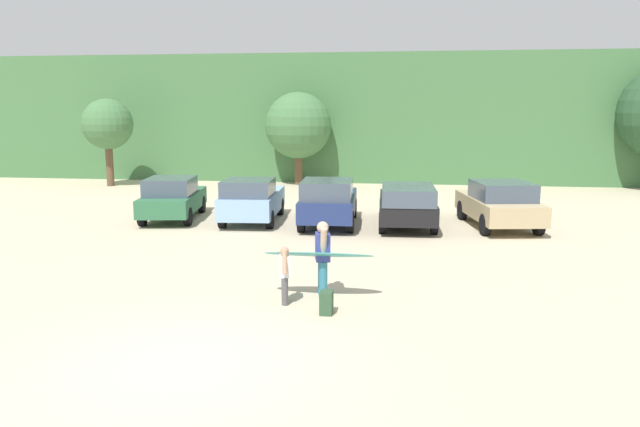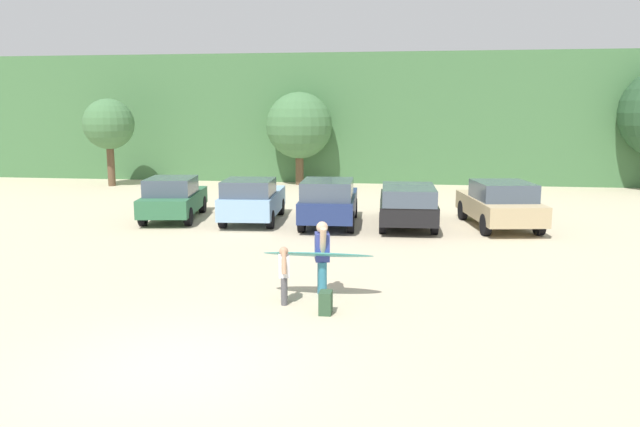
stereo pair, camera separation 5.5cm
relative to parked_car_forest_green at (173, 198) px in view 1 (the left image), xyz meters
The scene contains 13 objects.
ground_plane 13.40m from the parked_car_forest_green, 68.67° to the right, with size 120.00×120.00×0.00m, color #C1B293.
hillside_ridge 18.63m from the parked_car_forest_green, 74.71° to the left, with size 108.00×12.00×6.81m, color #427042.
tree_center_left 11.45m from the parked_car_forest_green, 127.27° to the left, with size 2.56×2.56×4.44m.
tree_center_right 11.41m from the parked_car_forest_green, 76.08° to the left, with size 3.42×3.42×4.78m.
parked_car_forest_green is the anchor object (origin of this frame).
parked_car_sky_blue 2.96m from the parked_car_forest_green, ahead, with size 2.08×4.25×1.57m.
parked_car_navy 5.72m from the parked_car_forest_green, ahead, with size 1.99×4.42×1.63m.
parked_car_black 8.35m from the parked_car_forest_green, ahead, with size 2.00×4.74×1.46m.
parked_car_tan 11.41m from the parked_car_forest_green, ahead, with size 2.59×4.58×1.56m.
person_adult 10.74m from the parked_car_forest_green, 52.13° to the right, with size 0.37×0.70×1.61m.
person_child 10.88m from the parked_car_forest_green, 57.14° to the right, with size 0.28×0.51×1.19m.
surfboard_teal 10.81m from the parked_car_forest_green, 52.83° to the right, with size 2.36×0.68×0.27m.
backpack_dropped 11.85m from the parked_car_forest_green, 54.75° to the right, with size 0.24×0.34×0.45m.
Camera 1 is at (3.47, -8.83, 3.96)m, focal length 35.16 mm.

